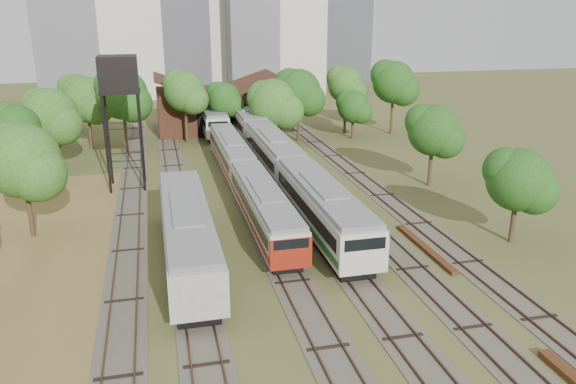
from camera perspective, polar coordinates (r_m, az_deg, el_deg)
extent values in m
plane|color=#475123|center=(27.11, 10.50, -18.46)|extent=(240.00, 240.00, 0.00)
cube|color=brown|center=(33.05, -27.15, -13.05)|extent=(14.00, 60.00, 0.04)
cube|color=#4C473D|center=(47.51, -15.71, -2.28)|extent=(2.60, 80.00, 0.06)
cube|color=#472D1E|center=(47.52, -16.58, -2.24)|extent=(0.08, 80.00, 0.14)
cube|color=#472D1E|center=(47.44, -14.85, -2.11)|extent=(0.08, 80.00, 0.14)
cube|color=#4C473D|center=(47.47, -10.89, -1.93)|extent=(2.60, 80.00, 0.06)
cube|color=#472D1E|center=(47.42, -11.76, -1.89)|extent=(0.08, 80.00, 0.14)
cube|color=#472D1E|center=(47.47, -10.03, -1.76)|extent=(0.08, 80.00, 0.14)
cube|color=#4C473D|center=(48.04, -3.74, -1.38)|extent=(2.60, 80.00, 0.06)
cube|color=#472D1E|center=(47.91, -4.58, -1.35)|extent=(0.08, 80.00, 0.14)
cube|color=#472D1E|center=(48.13, -2.90, -1.22)|extent=(0.08, 80.00, 0.14)
cube|color=#4C473D|center=(48.83, 0.89, -1.02)|extent=(2.60, 80.00, 0.06)
cube|color=#472D1E|center=(48.64, 0.07, -0.98)|extent=(0.08, 80.00, 0.14)
cube|color=#472D1E|center=(48.98, 1.70, -0.85)|extent=(0.08, 80.00, 0.14)
cube|color=#4C473D|center=(49.93, 5.34, -0.66)|extent=(2.60, 80.00, 0.06)
cube|color=#472D1E|center=(49.69, 4.56, -0.63)|extent=(0.08, 80.00, 0.14)
cube|color=#472D1E|center=(50.13, 6.12, -0.50)|extent=(0.08, 80.00, 0.14)
cube|color=#4C473D|center=(51.32, 9.57, -0.32)|extent=(2.60, 80.00, 0.06)
cube|color=#472D1E|center=(51.02, 8.84, -0.28)|extent=(0.08, 80.00, 0.14)
cube|color=#472D1E|center=(51.57, 10.31, -0.16)|extent=(0.08, 80.00, 0.14)
cube|color=black|center=(42.75, -2.43, -3.40)|extent=(1.98, 15.64, 0.72)
cube|color=beige|center=(42.23, -2.46, -1.53)|extent=(2.61, 17.00, 2.25)
cube|color=black|center=(42.14, -2.46, -1.18)|extent=(2.67, 15.64, 0.77)
cube|color=slate|center=(41.82, -2.48, 0.13)|extent=(2.40, 16.66, 0.32)
cube|color=maroon|center=(42.45, -2.45, -2.33)|extent=(2.67, 16.66, 0.41)
cube|color=maroon|center=(34.61, 0.29, -6.27)|extent=(2.65, 0.25, 2.03)
cube|color=black|center=(59.17, -5.75, 2.65)|extent=(1.98, 15.64, 0.72)
cube|color=beige|center=(58.79, -5.79, 4.05)|extent=(2.61, 17.00, 2.25)
cube|color=black|center=(58.73, -5.80, 4.31)|extent=(2.67, 15.64, 0.77)
cube|color=slate|center=(58.50, -5.83, 5.27)|extent=(2.40, 16.66, 0.32)
cube|color=maroon|center=(58.95, -5.77, 3.46)|extent=(2.67, 16.66, 0.41)
cube|color=black|center=(41.87, 3.48, -3.81)|extent=(2.31, 15.64, 0.84)
cube|color=beige|center=(41.25, 3.53, -1.58)|extent=(3.05, 17.00, 2.63)
cube|color=black|center=(41.15, 3.54, -1.16)|extent=(3.11, 15.64, 0.89)
cube|color=slate|center=(40.77, 3.57, 0.41)|extent=(2.80, 16.66, 0.38)
cube|color=#175C25|center=(41.51, 3.51, -2.53)|extent=(3.11, 16.66, 0.47)
cube|color=beige|center=(33.91, 7.71, -6.45)|extent=(3.09, 0.25, 2.36)
cube|color=black|center=(57.94, -1.56, 2.47)|extent=(2.31, 15.64, 0.84)
cube|color=beige|center=(57.50, -1.57, 4.13)|extent=(3.05, 17.00, 2.63)
cube|color=black|center=(57.43, -1.57, 4.44)|extent=(3.11, 15.64, 0.89)
cube|color=slate|center=(57.16, -1.58, 5.59)|extent=(2.80, 16.66, 0.38)
cube|color=#175C25|center=(57.68, -1.56, 3.42)|extent=(3.11, 16.66, 0.47)
cube|color=black|center=(74.66, -4.39, 5.98)|extent=(2.31, 15.64, 0.84)
cube|color=beige|center=(74.32, -4.42, 7.28)|extent=(3.05, 17.00, 2.63)
cube|color=black|center=(74.26, -4.42, 7.52)|extent=(3.11, 15.64, 0.89)
cube|color=slate|center=(74.05, -4.45, 8.43)|extent=(2.80, 16.66, 0.38)
cube|color=#175C25|center=(74.46, -4.41, 6.73)|extent=(3.11, 16.66, 0.47)
cube|color=black|center=(77.64, -7.75, 6.32)|extent=(2.19, 14.72, 0.80)
cube|color=beige|center=(77.32, -7.80, 7.51)|extent=(2.88, 16.00, 2.49)
cube|color=black|center=(77.27, -7.81, 7.72)|extent=(2.94, 14.72, 0.85)
cube|color=slate|center=(77.08, -7.85, 8.55)|extent=(2.65, 15.68, 0.36)
cube|color=#175C25|center=(77.45, -7.78, 7.00)|extent=(2.94, 15.68, 0.45)
cube|color=beige|center=(69.59, -7.09, 6.26)|extent=(2.92, 0.25, 2.24)
cube|color=black|center=(37.88, -10.06, -6.51)|extent=(2.32, 16.56, 0.84)
cube|color=gray|center=(37.20, -10.20, -4.07)|extent=(3.06, 18.00, 2.64)
cube|color=black|center=(37.09, -10.23, -3.62)|extent=(3.12, 16.56, 0.90)
cube|color=slate|center=(36.67, -10.33, -1.89)|extent=(2.81, 17.64, 0.38)
cylinder|color=black|center=(52.55, -17.97, 4.50)|extent=(0.22, 0.22, 8.92)
cylinder|color=black|center=(52.39, -14.68, 4.76)|extent=(0.22, 0.22, 8.92)
cylinder|color=black|center=(55.48, -17.78, 5.20)|extent=(0.22, 0.22, 8.92)
cylinder|color=black|center=(55.33, -14.66, 5.45)|extent=(0.22, 0.22, 8.92)
cube|color=black|center=(53.12, -16.71, 9.78)|extent=(3.51, 3.51, 0.20)
cube|color=black|center=(52.94, -16.87, 11.50)|extent=(3.35, 3.35, 3.01)
cube|color=#522E17|center=(40.50, 13.76, -5.55)|extent=(0.52, 8.32, 0.27)
cube|color=#351D13|center=(79.26, -7.26, 8.31)|extent=(16.00, 11.00, 5.50)
cube|color=#351D13|center=(78.44, -10.30, 10.54)|extent=(8.45, 11.55, 2.96)
cube|color=#351D13|center=(79.31, -4.43, 10.85)|extent=(8.45, 11.55, 2.96)
cube|color=black|center=(74.03, -6.75, 7.21)|extent=(6.40, 0.15, 4.12)
cylinder|color=#382616|center=(44.93, -24.80, -1.44)|extent=(0.36, 0.36, 4.55)
sphere|color=#1A4512|center=(43.98, -25.40, 2.88)|extent=(5.33, 5.33, 5.33)
cylinder|color=#382616|center=(56.59, -25.36, 2.32)|extent=(0.36, 0.36, 4.66)
sphere|color=#1A4512|center=(55.82, -25.85, 5.88)|extent=(4.17, 4.17, 4.17)
cylinder|color=#382616|center=(62.98, -22.65, 4.06)|extent=(0.36, 0.36, 4.50)
sphere|color=#1A4512|center=(62.31, -23.04, 7.15)|extent=(5.60, 5.60, 5.60)
cylinder|color=#382616|center=(73.34, -22.34, 5.66)|extent=(0.36, 0.36, 3.86)
sphere|color=#1A4512|center=(72.82, -22.62, 7.94)|extent=(3.80, 3.80, 3.80)
cylinder|color=#382616|center=(82.37, -20.35, 7.22)|extent=(0.36, 0.36, 4.13)
sphere|color=#1A4512|center=(81.89, -20.59, 9.40)|extent=(5.03, 5.03, 5.03)
cylinder|color=#382616|center=(71.58, -19.47, 6.01)|extent=(0.36, 0.36, 4.61)
sphere|color=#1A4512|center=(70.98, -19.77, 8.82)|extent=(5.38, 5.38, 5.38)
cylinder|color=#382616|center=(68.51, -16.20, 6.12)|extent=(0.36, 0.36, 5.30)
sphere|color=#1A4512|center=(67.83, -16.50, 9.51)|extent=(5.83, 5.83, 5.83)
cylinder|color=#382616|center=(71.70, -10.29, 6.94)|extent=(0.36, 0.36, 5.02)
sphere|color=#1A4512|center=(71.07, -10.47, 10.01)|extent=(4.97, 4.97, 4.97)
cylinder|color=#382616|center=(73.90, -6.43, 7.02)|extent=(0.36, 0.36, 3.93)
sphere|color=#1A4512|center=(73.39, -6.52, 9.34)|extent=(4.29, 4.29, 4.29)
cylinder|color=#382616|center=(69.99, -1.40, 6.49)|extent=(0.36, 0.36, 3.90)
sphere|color=#1A4512|center=(69.44, -1.42, 8.92)|extent=(6.14, 6.14, 6.14)
cylinder|color=#382616|center=(71.34, 1.05, 7.14)|extent=(0.36, 0.36, 4.93)
sphere|color=#1A4512|center=(70.72, 1.07, 10.17)|extent=(5.57, 5.57, 5.57)
cylinder|color=#382616|center=(76.29, 5.81, 7.82)|extent=(0.36, 0.36, 5.07)
sphere|color=#1A4512|center=(75.69, 5.91, 10.74)|extent=(4.72, 4.72, 4.72)
cylinder|color=#382616|center=(76.98, 10.50, 7.83)|extent=(0.36, 0.36, 5.40)
sphere|color=#1A4512|center=(76.37, 10.68, 10.91)|extent=(5.54, 5.54, 5.54)
cylinder|color=#382616|center=(43.17, 21.93, -2.45)|extent=(0.36, 0.36, 3.67)
sphere|color=#1A4512|center=(42.32, 22.37, 1.14)|extent=(4.43, 4.43, 4.43)
cylinder|color=#382616|center=(54.64, 14.27, 2.76)|extent=(0.36, 0.36, 4.19)
sphere|color=#1A4512|center=(53.91, 14.53, 6.08)|extent=(4.74, 4.74, 4.74)
cylinder|color=#382616|center=(73.42, 6.58, 6.66)|extent=(0.36, 0.36, 3.25)
sphere|color=#1A4512|center=(72.97, 6.65, 8.59)|extent=(4.07, 4.07, 4.07)
cube|color=#43454B|center=(136.81, 5.23, 17.17)|extent=(12.00, 12.00, 28.00)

